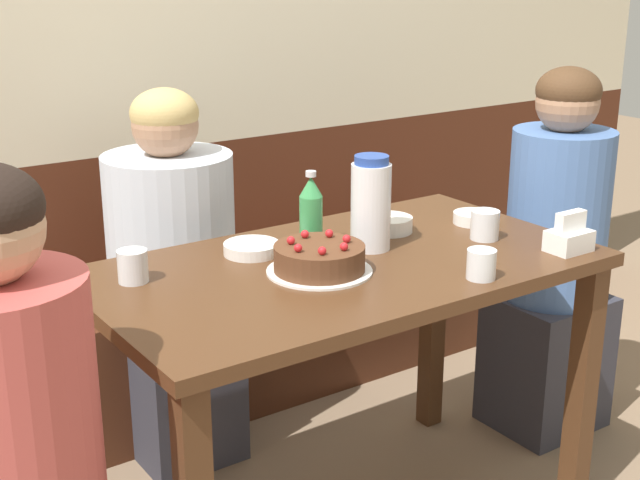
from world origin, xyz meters
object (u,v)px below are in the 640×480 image
at_px(glass_water_tall, 481,264).
at_px(glass_shot_small, 485,225).
at_px(birthday_cake, 319,259).
at_px(water_pitcher, 371,204).
at_px(person_teal_shirt, 173,282).
at_px(bowl_soup_white, 252,248).
at_px(bowl_rice_small, 473,218).
at_px(soju_bottle, 309,212).
at_px(glass_tumbler_short, 133,266).
at_px(bowl_side_dish, 389,224).
at_px(person_pale_blue_shirt, 554,265).
at_px(bench_seat, 198,347).
at_px(napkin_holder, 569,237).

height_order(glass_water_tall, glass_shot_small, glass_shot_small).
relative_size(birthday_cake, water_pitcher, 1.04).
bearing_deg(person_teal_shirt, glass_shot_small, 41.41).
bearing_deg(person_teal_shirt, bowl_soup_white, 2.91).
bearing_deg(birthday_cake, bowl_rice_small, 8.40).
distance_m(soju_bottle, glass_tumbler_short, 0.48).
xyz_separation_m(water_pitcher, bowl_side_dish, (0.13, 0.09, -0.10)).
bearing_deg(person_pale_blue_shirt, person_teal_shirt, -26.08).
bearing_deg(glass_shot_small, bench_seat, 115.00).
height_order(glass_shot_small, person_teal_shirt, person_teal_shirt).
distance_m(bowl_soup_white, glass_water_tall, 0.58).
xyz_separation_m(bowl_soup_white, glass_shot_small, (0.57, -0.25, 0.02)).
xyz_separation_m(soju_bottle, glass_shot_small, (0.42, -0.21, -0.06)).
xyz_separation_m(water_pitcher, glass_shot_small, (0.30, -0.11, -0.08)).
height_order(bench_seat, bowl_rice_small, bowl_rice_small).
distance_m(glass_tumbler_short, person_pale_blue_shirt, 1.40).
relative_size(water_pitcher, glass_shot_small, 3.13).
xyz_separation_m(soju_bottle, bowl_side_dish, (0.25, -0.01, -0.07)).
xyz_separation_m(birthday_cake, bowl_side_dish, (0.34, 0.16, -0.01)).
distance_m(napkin_holder, person_pale_blue_shirt, 0.57).
relative_size(glass_water_tall, person_pale_blue_shirt, 0.06).
relative_size(birthday_cake, napkin_holder, 2.31).
bearing_deg(bowl_soup_white, water_pitcher, -26.30).
xyz_separation_m(water_pitcher, napkin_holder, (0.40, -0.31, -0.08)).
bearing_deg(person_pale_blue_shirt, napkin_holder, 43.38).
height_order(napkin_holder, person_teal_shirt, person_teal_shirt).
height_order(bench_seat, glass_water_tall, glass_water_tall).
bearing_deg(birthday_cake, bowl_side_dish, 25.19).
bearing_deg(person_teal_shirt, glass_water_tall, 22.78).
bearing_deg(water_pitcher, soju_bottle, 140.98).
height_order(glass_water_tall, person_teal_shirt, person_teal_shirt).
distance_m(birthday_cake, water_pitcher, 0.24).
bearing_deg(soju_bottle, water_pitcher, -39.02).
xyz_separation_m(person_teal_shirt, person_pale_blue_shirt, (1.07, -0.52, -0.01)).
height_order(birthday_cake, bowl_side_dish, birthday_cake).
height_order(bowl_soup_white, person_pale_blue_shirt, person_pale_blue_shirt).
bearing_deg(person_pale_blue_shirt, bowl_soup_white, -5.07).
bearing_deg(glass_tumbler_short, birthday_cake, -26.27).
bearing_deg(bench_seat, person_teal_shirt, -129.33).
bearing_deg(napkin_holder, bowl_rice_small, 95.14).
xyz_separation_m(bench_seat, birthday_cake, (-0.09, -0.86, 0.58)).
distance_m(soju_bottle, person_teal_shirt, 0.58).
bearing_deg(birthday_cake, glass_tumbler_short, 153.73).
bearing_deg(bowl_rice_small, bowl_soup_white, 169.28).
height_order(bowl_side_dish, glass_water_tall, glass_water_tall).
xyz_separation_m(soju_bottle, glass_tumbler_short, (-0.48, 0.02, -0.06)).
bearing_deg(bowl_rice_small, napkin_holder, -84.86).
relative_size(bowl_rice_small, person_pale_blue_shirt, 0.09).
xyz_separation_m(water_pitcher, person_pale_blue_shirt, (0.77, 0.04, -0.33)).
bearing_deg(soju_bottle, bowl_soup_white, 166.43).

